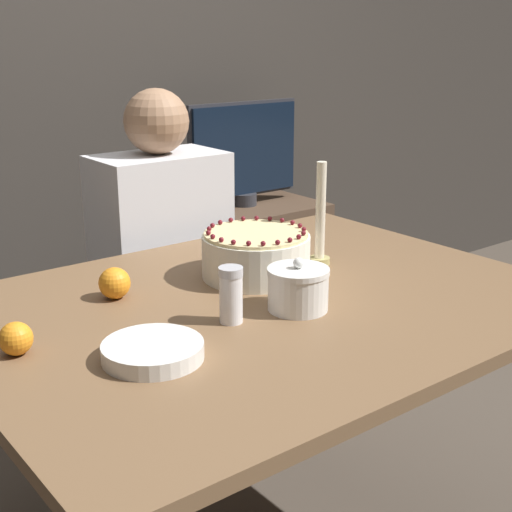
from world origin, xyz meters
name	(u,v)px	position (x,y,z in m)	size (l,w,h in m)	color
wall_behind	(16,40)	(0.00, 1.40, 1.30)	(8.00, 0.05, 2.60)	#38332D
dining_table	(264,344)	(0.00, 0.00, 0.64)	(1.33, 1.00, 0.75)	brown
cake	(256,254)	(0.08, 0.14, 0.80)	(0.27, 0.27, 0.12)	white
sugar_bowl	(298,289)	(0.02, -0.09, 0.80)	(0.14, 0.14, 0.12)	white
sugar_shaker	(231,295)	(-0.14, -0.06, 0.81)	(0.05, 0.05, 0.12)	white
plate_stack	(153,351)	(-0.36, -0.12, 0.76)	(0.19, 0.19, 0.03)	white
candle	(320,224)	(0.27, 0.11, 0.86)	(0.06, 0.06, 0.27)	tan
orange_fruit_0	(115,283)	(-0.26, 0.21, 0.78)	(0.07, 0.07, 0.07)	orange
orange_fruit_1	(16,339)	(-0.55, 0.06, 0.78)	(0.06, 0.06, 0.06)	orange
person_man_blue_shirt	(164,298)	(0.15, 0.70, 0.51)	(0.40, 0.34, 1.17)	#595960
side_cabinet	(245,277)	(0.80, 1.13, 0.32)	(0.61, 0.44, 0.64)	#4C3828
tv_monitor	(244,152)	(0.80, 1.14, 0.86)	(0.53, 0.10, 0.42)	#2D2D33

